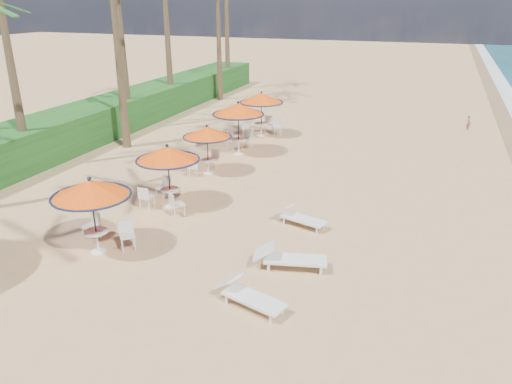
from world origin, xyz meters
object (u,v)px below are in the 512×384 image
station_0 (93,195)px  station_4 (262,103)px  station_1 (167,161)px  lounger_near (248,295)px  lounger_mid (288,257)px  lounger_far (299,217)px  station_2 (207,136)px  station_3 (238,113)px

station_0 → station_4: 14.52m
station_1 → lounger_near: (4.99, -4.95, -1.44)m
station_0 → lounger_mid: (5.70, 0.98, -1.51)m
lounger_mid → lounger_far: lounger_mid is taller
station_2 → station_1: bearing=-86.0°
station_3 → lounger_mid: (5.49, -9.96, -1.66)m
station_2 → station_4: size_ratio=0.88×
station_2 → lounger_far: 6.58m
lounger_near → lounger_mid: (0.41, 2.14, 0.02)m
station_1 → station_3: bearing=90.8°
station_0 → station_1: size_ratio=1.01×
station_0 → lounger_mid: size_ratio=1.12×
station_1 → station_4: 10.73m
station_1 → lounger_mid: (5.39, -2.81, -1.42)m
station_2 → station_4: 6.82m
station_1 → station_2: size_ratio=1.10×
station_0 → station_1: bearing=85.4°
station_0 → lounger_mid: station_0 is taller
lounger_near → station_4: bearing=125.6°
station_3 → lounger_far: station_3 is taller
station_3 → station_1: bearing=-89.2°
lounger_near → lounger_far: (-0.06, 5.06, -0.02)m
station_0 → station_4: (0.15, 14.51, -0.04)m
station_2 → lounger_mid: station_2 is taller
lounger_far → lounger_near: bearing=-72.3°
station_0 → station_2: size_ratio=1.11×
station_3 → lounger_far: 8.82m
station_1 → station_4: (-0.16, 10.73, 0.06)m
station_3 → lounger_near: size_ratio=1.29×
station_1 → lounger_mid: station_1 is taller
station_1 → lounger_near: size_ratio=1.18×
station_4 → lounger_mid: size_ratio=1.14×
station_3 → station_2: bearing=-93.1°
lounger_mid → station_0: bearing=176.9°
lounger_near → station_2: bearing=138.2°
station_3 → station_4: bearing=90.9°
station_2 → lounger_far: bearing=-36.1°
station_3 → lounger_near: 13.23m
station_3 → lounger_far: size_ratio=1.37×
station_2 → lounger_mid: 8.89m
station_0 → station_1: (0.30, 3.79, -0.10)m
station_2 → lounger_mid: bearing=-49.8°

